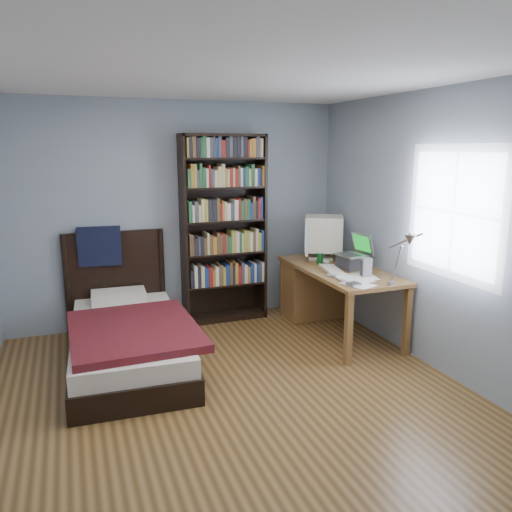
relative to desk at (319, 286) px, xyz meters
The scene contains 14 objects.
room 2.26m from the desk, 134.80° to the right, with size 4.20×4.24×2.50m.
desk is the anchor object (origin of this frame).
crt_monitor 0.60m from the desk, 44.65° to the left, with size 0.60×0.55×0.50m.
laptop 0.66m from the desk, 77.87° to the right, with size 0.33×0.33×0.37m.
desk_lamp 1.71m from the desk, 89.83° to the right, with size 0.21×0.47×0.56m.
keyboard 0.63m from the desk, 104.93° to the right, with size 0.16×0.41×0.03m, color beige.
speaker 0.94m from the desk, 85.61° to the right, with size 0.09×0.09×0.19m, color gray.
soda_can 0.44m from the desk, 119.14° to the right, with size 0.07×0.07×0.13m, color #083B0C.
mouse 0.38m from the desk, 98.58° to the right, with size 0.07×0.12×0.04m, color silver.
phone_silver 0.84m from the desk, 109.46° to the right, with size 0.05×0.10×0.02m, color #B2B2B7.
phone_grey 1.03m from the desk, 105.15° to the right, with size 0.05×0.09×0.02m, color gray.
external_drive 1.16m from the desk, 101.69° to the right, with size 0.11×0.11×0.02m, color gray.
bookshelf 1.29m from the desk, 155.96° to the left, with size 0.96×0.30×2.14m.
bed 2.26m from the desk, behind, with size 1.14×2.12×1.16m.
Camera 1 is at (-1.15, -3.47, 1.99)m, focal length 35.00 mm.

